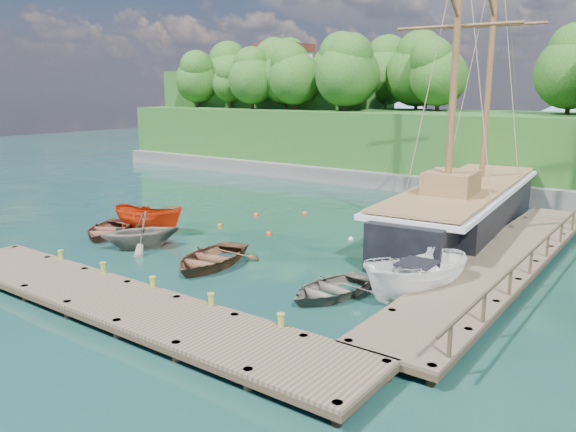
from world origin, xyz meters
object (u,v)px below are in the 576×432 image
object	(u,v)px
rowboat_0	(108,235)
rowboat_1	(141,248)
motorboat_orange	(150,232)
schooner	(464,210)
cabin_boat_white	(415,298)
rowboat_3	(330,296)
rowboat_2	(210,266)

from	to	relation	value
rowboat_0	rowboat_1	bearing A→B (deg)	-42.27
motorboat_orange	schooner	xyz separation A→B (m)	(14.13, 11.18, 1.10)
rowboat_0	cabin_boat_white	world-z (taller)	cabin_boat_white
rowboat_0	rowboat_3	bearing A→B (deg)	-34.57
schooner	rowboat_3	bearing A→B (deg)	-96.51
rowboat_2	motorboat_orange	world-z (taller)	motorboat_orange
rowboat_1	rowboat_2	bearing A→B (deg)	29.64
rowboat_0	motorboat_orange	bearing A→B (deg)	24.36
rowboat_2	motorboat_orange	distance (m)	7.66
schooner	rowboat_1	bearing A→B (deg)	-135.49
motorboat_orange	cabin_boat_white	xyz separation A→B (m)	(16.49, -0.92, 0.00)
schooner	motorboat_orange	bearing A→B (deg)	-146.42
rowboat_3	rowboat_0	bearing A→B (deg)	-172.93
rowboat_1	cabin_boat_white	xyz separation A→B (m)	(14.17, 1.61, 0.00)
cabin_boat_white	rowboat_1	bearing A→B (deg)	-150.62
rowboat_3	cabin_boat_white	size ratio (longest dim) A/B	0.83
rowboat_2	cabin_boat_white	xyz separation A→B (m)	(9.28, 1.67, 0.00)
rowboat_0	rowboat_2	distance (m)	8.50
rowboat_2	cabin_boat_white	size ratio (longest dim) A/B	0.96
rowboat_1	cabin_boat_white	distance (m)	14.26
rowboat_1	motorboat_orange	size ratio (longest dim) A/B	0.87
rowboat_2	motorboat_orange	bearing A→B (deg)	148.45
rowboat_0	cabin_boat_white	bearing A→B (deg)	-28.56
rowboat_0	rowboat_2	world-z (taller)	rowboat_2
rowboat_1	motorboat_orange	bearing A→B (deg)	162.81
rowboat_0	rowboat_2	xyz separation A→B (m)	(8.47, -0.73, 0.00)
motorboat_orange	schooner	size ratio (longest dim) A/B	0.16
rowboat_1	cabin_boat_white	size ratio (longest dim) A/B	0.77
rowboat_0	rowboat_3	xyz separation A→B (m)	(14.97, -0.78, 0.00)
rowboat_1	motorboat_orange	xyz separation A→B (m)	(-2.33, 2.54, 0.00)
rowboat_0	motorboat_orange	distance (m)	2.25
motorboat_orange	cabin_boat_white	bearing A→B (deg)	-106.82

